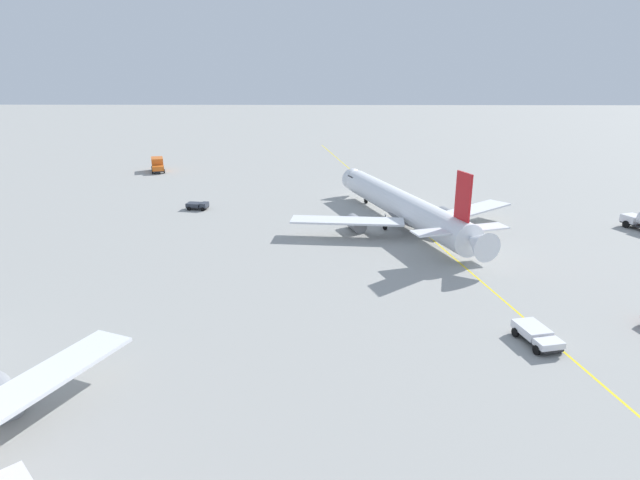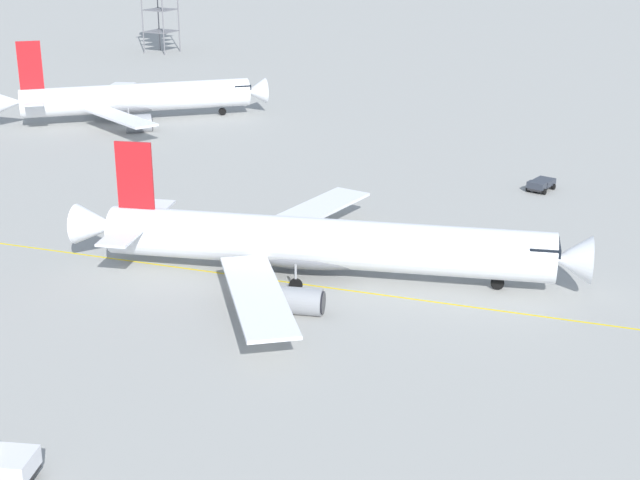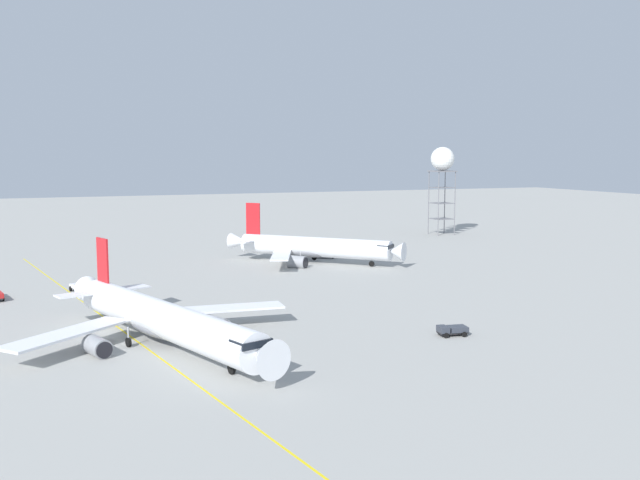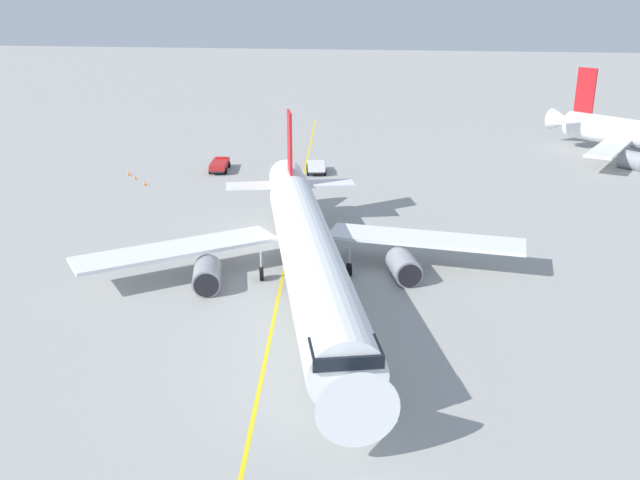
# 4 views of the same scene
# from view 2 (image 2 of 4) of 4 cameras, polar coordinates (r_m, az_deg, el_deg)

# --- Properties ---
(ground_plane) EXTENTS (600.00, 600.00, 0.00)m
(ground_plane) POSITION_cam_2_polar(r_m,az_deg,el_deg) (80.12, -3.47, -2.25)
(ground_plane) COLOR #9E9E99
(airliner_main) EXTENTS (42.64, 34.19, 11.00)m
(airliner_main) POSITION_cam_2_polar(r_m,az_deg,el_deg) (79.07, -0.00, -0.30)
(airliner_main) COLOR white
(airliner_main) RESTS_ON ground_plane
(airliner_secondary) EXTENTS (29.69, 29.36, 12.01)m
(airliner_secondary) POSITION_cam_2_polar(r_m,az_deg,el_deg) (138.32, -11.13, 8.29)
(airliner_secondary) COLOR white
(airliner_secondary) RESTS_ON ground_plane
(baggage_truck_truck) EXTENTS (2.59, 3.75, 1.22)m
(baggage_truck_truck) POSITION_cam_2_polar(r_m,az_deg,el_deg) (106.07, 13.15, 3.29)
(baggage_truck_truck) COLOR #232326
(baggage_truck_truck) RESTS_ON ground_plane
(taxiway_centreline) EXTENTS (170.04, 29.05, 0.01)m
(taxiway_centreline) POSITION_cam_2_polar(r_m,az_deg,el_deg) (76.84, 3.28, -3.25)
(taxiway_centreline) COLOR yellow
(taxiway_centreline) RESTS_ON ground_plane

